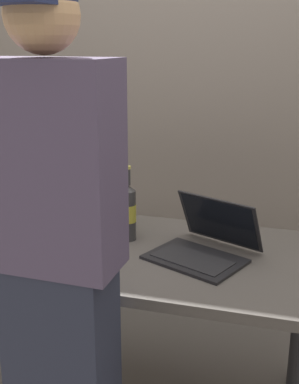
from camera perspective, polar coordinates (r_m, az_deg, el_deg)
The scene contains 6 objects.
desk at distance 2.07m, azimuth 0.07°, elevation -8.87°, with size 1.36×0.79×0.77m.
laptop at distance 1.98m, azimuth 6.38°, elevation -6.01°, with size 0.47×0.46×0.22m.
beer_bottle_brown at distance 2.20m, azimuth -3.50°, elevation -1.48°, with size 0.06×0.06×0.31m.
beer_bottle_dark at distance 2.10m, azimuth -2.56°, elevation -2.23°, with size 0.07×0.07×0.33m.
person_figure at distance 1.55m, azimuth -10.66°, elevation -8.78°, with size 0.40×0.29×1.79m.
back_wall at distance 2.79m, azimuth 5.45°, elevation 10.91°, with size 6.00×0.10×2.60m, color gray.
Camera 1 is at (0.51, -1.79, 1.59)m, focal length 45.96 mm.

